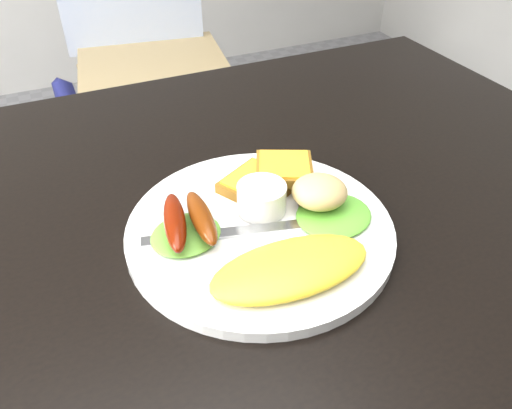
% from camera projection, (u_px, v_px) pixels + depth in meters
% --- Properties ---
extents(dining_table, '(1.20, 0.80, 0.04)m').
position_uv_depth(dining_table, '(179.00, 253.00, 0.53)').
color(dining_table, black).
rests_on(dining_table, ground).
extents(dining_chair, '(0.53, 0.53, 0.06)m').
position_uv_depth(dining_chair, '(154.00, 70.00, 1.62)').
color(dining_chair, tan).
rests_on(dining_chair, ground).
extents(plate, '(0.28, 0.28, 0.01)m').
position_uv_depth(plate, '(260.00, 229.00, 0.52)').
color(plate, white).
rests_on(plate, dining_table).
extents(lettuce_left, '(0.09, 0.09, 0.01)m').
position_uv_depth(lettuce_left, '(186.00, 234.00, 0.50)').
color(lettuce_left, '#4F8B1D').
rests_on(lettuce_left, plate).
extents(lettuce_right, '(0.10, 0.09, 0.01)m').
position_uv_depth(lettuce_right, '(334.00, 215.00, 0.53)').
color(lettuce_right, '#558F2A').
rests_on(lettuce_right, plate).
extents(omelette, '(0.16, 0.08, 0.02)m').
position_uv_depth(omelette, '(291.00, 268.00, 0.46)').
color(omelette, '#F5E444').
rests_on(omelette, plate).
extents(sausage_a, '(0.04, 0.09, 0.02)m').
position_uv_depth(sausage_a, '(175.00, 222.00, 0.49)').
color(sausage_a, '#670603').
rests_on(sausage_a, lettuce_left).
extents(sausage_b, '(0.03, 0.09, 0.02)m').
position_uv_depth(sausage_b, '(201.00, 217.00, 0.50)').
color(sausage_b, '#6F3008').
rests_on(sausage_b, lettuce_left).
extents(ramekin, '(0.06, 0.06, 0.03)m').
position_uv_depth(ramekin, '(262.00, 198.00, 0.53)').
color(ramekin, white).
rests_on(ramekin, plate).
extents(toast_a, '(0.09, 0.09, 0.01)m').
position_uv_depth(toast_a, '(258.00, 185.00, 0.57)').
color(toast_a, brown).
rests_on(toast_a, plate).
extents(toast_b, '(0.08, 0.08, 0.01)m').
position_uv_depth(toast_b, '(284.00, 169.00, 0.57)').
color(toast_b, '#97671A').
rests_on(toast_b, toast_a).
extents(potato_salad, '(0.08, 0.07, 0.03)m').
position_uv_depth(potato_salad, '(320.00, 192.00, 0.53)').
color(potato_salad, beige).
rests_on(potato_salad, lettuce_right).
extents(fork, '(0.17, 0.06, 0.00)m').
position_uv_depth(fork, '(226.00, 233.00, 0.51)').
color(fork, '#ADAFB7').
rests_on(fork, plate).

